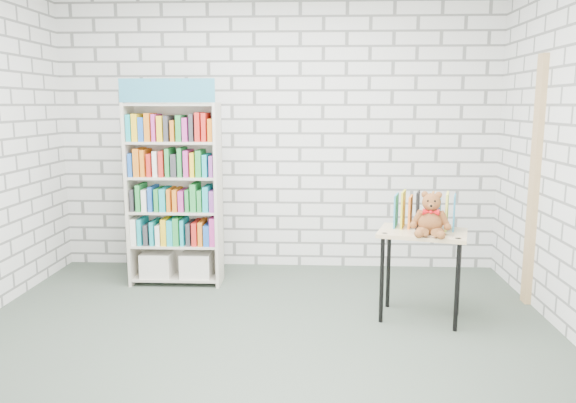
{
  "coord_description": "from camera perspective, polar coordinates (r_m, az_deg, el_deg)",
  "views": [
    {
      "loc": [
        0.39,
        -3.79,
        1.69
      ],
      "look_at": [
        0.16,
        0.95,
        0.87
      ],
      "focal_mm": 35.0,
      "sensor_mm": 36.0,
      "label": 1
    }
  ],
  "objects": [
    {
      "name": "display_table",
      "position": [
        4.54,
        13.48,
        -4.17
      ],
      "size": [
        0.77,
        0.62,
        0.72
      ],
      "color": "tan",
      "rests_on": "ground"
    },
    {
      "name": "teddy_bear",
      "position": [
        4.38,
        14.29,
        -1.58
      ],
      "size": [
        0.3,
        0.29,
        0.33
      ],
      "color": "brown",
      "rests_on": "display_table"
    },
    {
      "name": "room_shell",
      "position": [
        3.81,
        -3.14,
        11.18
      ],
      "size": [
        4.52,
        4.02,
        2.81
      ],
      "color": "silver",
      "rests_on": "ground"
    },
    {
      "name": "table_books",
      "position": [
        4.59,
        13.71,
        -0.96
      ],
      "size": [
        0.5,
        0.32,
        0.28
      ],
      "color": "teal",
      "rests_on": "display_table"
    },
    {
      "name": "ground",
      "position": [
        4.17,
        -2.91,
        -14.14
      ],
      "size": [
        4.5,
        4.5,
        0.0
      ],
      "primitive_type": "plane",
      "color": "#404C40",
      "rests_on": "ground"
    },
    {
      "name": "door_trim",
      "position": [
        5.13,
        23.73,
        1.79
      ],
      "size": [
        0.05,
        0.12,
        2.1
      ],
      "primitive_type": "cube",
      "color": "tan",
      "rests_on": "ground"
    },
    {
      "name": "bookshelf",
      "position": [
        5.37,
        -11.41,
        0.89
      ],
      "size": [
        0.86,
        0.33,
        1.92
      ],
      "color": "beige",
      "rests_on": "ground"
    }
  ]
}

